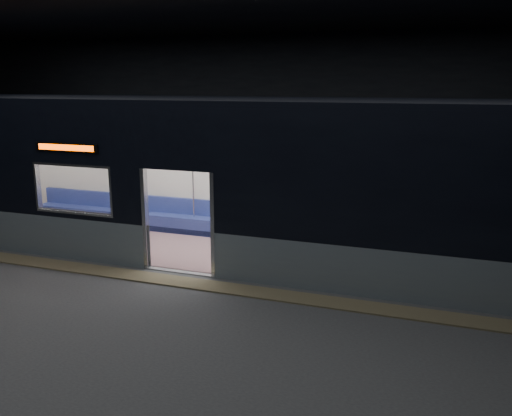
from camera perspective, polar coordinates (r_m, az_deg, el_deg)
The scene contains 7 objects.
station_floor at distance 10.05m, azimuth -10.78°, elevation -8.63°, with size 24.00×14.00×0.01m, color #47494C.
station_envelope at distance 9.35m, azimuth -11.76°, elevation 12.76°, with size 24.00×14.00×5.00m.
tactile_strip at distance 10.49m, azimuth -9.26°, elevation -7.51°, with size 22.80×0.50×0.03m, color #8C7F59.
metro_car at distance 11.74m, azimuth -4.89°, elevation 4.10°, with size 18.00×3.04×3.35m.
passenger at distance 12.21m, azimuth 6.26°, elevation -0.74°, with size 0.37×0.63×1.30m.
handbag at distance 12.04m, azimuth 6.19°, elevation -1.47°, with size 0.26×0.22×0.13m, color black.
transit_map at distance 12.21m, azimuth 10.18°, elevation 2.66°, with size 1.09×0.03×0.71m, color white.
Camera 1 is at (4.85, -7.99, 3.69)m, focal length 38.00 mm.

